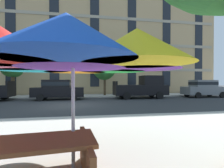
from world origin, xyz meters
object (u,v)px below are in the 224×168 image
street_tree_left (11,68)px  street_tree_middle (105,66)px  pickup_black_midblock (142,88)px  sedan_gray (204,88)px  patio_umbrella (73,54)px  picnic_table (31,161)px  sedan_black (58,89)px

street_tree_left → street_tree_middle: bearing=-1.1°
pickup_black_midblock → street_tree_middle: size_ratio=1.10×
sedan_gray → patio_umbrella: 17.89m
sedan_gray → pickup_black_midblock: bearing=180.0°
street_tree_middle → picnic_table: size_ratio=2.39×
street_tree_middle → pickup_black_midblock: bearing=-41.4°
sedan_gray → patio_umbrella: (-12.55, -12.70, 1.12)m
pickup_black_midblock → street_tree_left: bearing=166.6°
sedan_black → street_tree_left: (-4.97, 3.07, 2.07)m
sedan_black → sedan_gray: same height
sedan_black → patio_umbrella: patio_umbrella is taller
patio_umbrella → street_tree_left: bearing=113.8°
street_tree_middle → patio_umbrella: size_ratio=1.21×
street_tree_left → pickup_black_midblock: bearing=-13.4°
sedan_black → patio_umbrella: bearing=-81.1°
sedan_gray → street_tree_middle: (-9.94, 2.89, 2.38)m
street_tree_middle → sedan_gray: bearing=-16.2°
pickup_black_midblock → sedan_gray: (6.67, -0.00, -0.08)m
sedan_gray → patio_umbrella: patio_umbrella is taller
sedan_gray → picnic_table: size_ratio=2.27×
street_tree_left → picnic_table: street_tree_left is taller
sedan_black → sedan_gray: bearing=0.0°
pickup_black_midblock → picnic_table: size_ratio=2.63×
pickup_black_midblock → sedan_black: bearing=-180.0°
pickup_black_midblock → patio_umbrella: (-5.88, -12.70, 1.05)m
sedan_black → street_tree_middle: size_ratio=0.95×
pickup_black_midblock → street_tree_left: street_tree_left is taller
sedan_gray → street_tree_middle: 10.62m
street_tree_left → street_tree_middle: (9.57, -0.18, 0.31)m
street_tree_left → patio_umbrella: bearing=-66.2°
sedan_black → street_tree_middle: (4.61, 2.89, 2.38)m
street_tree_left → sedan_black: bearing=-31.7°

